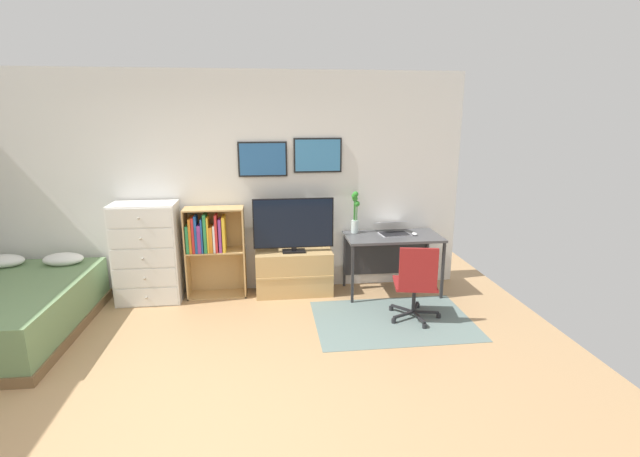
# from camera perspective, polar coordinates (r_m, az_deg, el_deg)

# --- Properties ---
(ground_plane) EXTENTS (7.20, 7.20, 0.00)m
(ground_plane) POSITION_cam_1_polar(r_m,az_deg,el_deg) (3.93, -15.31, -20.36)
(ground_plane) COLOR tan
(wall_back_with_posters) EXTENTS (6.12, 0.09, 2.70)m
(wall_back_with_posters) POSITION_cam_1_polar(r_m,az_deg,el_deg) (5.73, -12.70, 5.37)
(wall_back_with_posters) COLOR silver
(wall_back_with_posters) RESTS_ON ground_plane
(area_rug) EXTENTS (1.70, 1.20, 0.01)m
(area_rug) POSITION_cam_1_polar(r_m,az_deg,el_deg) (5.15, 9.08, -11.21)
(area_rug) COLOR slate
(area_rug) RESTS_ON ground_plane
(bed) EXTENTS (1.48, 1.99, 0.65)m
(bed) POSITION_cam_1_polar(r_m,az_deg,el_deg) (5.64, -34.80, -8.53)
(bed) COLOR brown
(bed) RESTS_ON ground_plane
(dresser) EXTENTS (0.74, 0.46, 1.19)m
(dresser) POSITION_cam_1_polar(r_m,az_deg,el_deg) (5.77, -20.73, -2.88)
(dresser) COLOR white
(dresser) RESTS_ON ground_plane
(bookshelf) EXTENTS (0.70, 0.30, 1.11)m
(bookshelf) POSITION_cam_1_polar(r_m,az_deg,el_deg) (5.67, -13.47, -1.81)
(bookshelf) COLOR tan
(bookshelf) RESTS_ON ground_plane
(tv_stand) EXTENTS (0.94, 0.41, 0.55)m
(tv_stand) POSITION_cam_1_polar(r_m,az_deg,el_deg) (5.72, -3.25, -5.50)
(tv_stand) COLOR tan
(tv_stand) RESTS_ON ground_plane
(television) EXTENTS (0.97, 0.16, 0.67)m
(television) POSITION_cam_1_polar(r_m,az_deg,el_deg) (5.52, -3.33, 0.41)
(television) COLOR black
(television) RESTS_ON tv_stand
(desk) EXTENTS (1.17, 0.61, 0.74)m
(desk) POSITION_cam_1_polar(r_m,az_deg,el_deg) (5.79, 8.84, -1.94)
(desk) COLOR #4C4C4F
(desk) RESTS_ON ground_plane
(office_chair) EXTENTS (0.58, 0.57, 0.86)m
(office_chair) POSITION_cam_1_polar(r_m,az_deg,el_deg) (5.01, 11.90, -6.47)
(office_chair) COLOR #232326
(office_chair) RESTS_ON ground_plane
(laptop) EXTENTS (0.40, 0.43, 0.16)m
(laptop) POSITION_cam_1_polar(r_m,az_deg,el_deg) (5.77, 9.07, 0.01)
(laptop) COLOR #B7B7BC
(laptop) RESTS_ON desk
(computer_mouse) EXTENTS (0.06, 0.10, 0.03)m
(computer_mouse) POSITION_cam_1_polar(r_m,az_deg,el_deg) (5.75, 11.72, -0.66)
(computer_mouse) COLOR silver
(computer_mouse) RESTS_ON desk
(bamboo_vase) EXTENTS (0.11, 0.10, 0.53)m
(bamboo_vase) POSITION_cam_1_polar(r_m,az_deg,el_deg) (5.70, 4.40, 2.05)
(bamboo_vase) COLOR silver
(bamboo_vase) RESTS_ON desk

